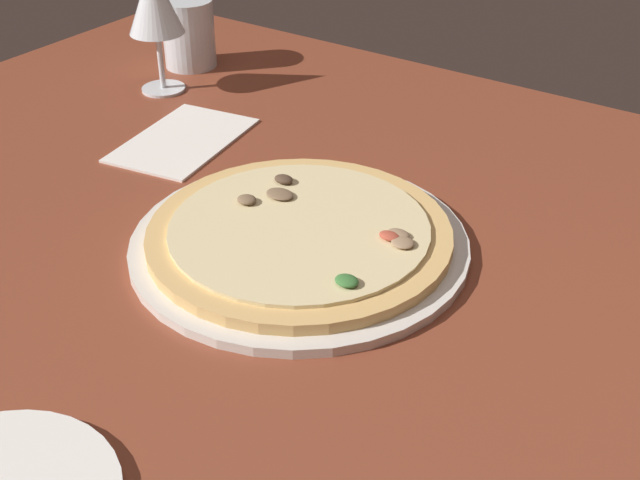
# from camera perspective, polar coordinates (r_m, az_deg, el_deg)

# --- Properties ---
(dining_table) EXTENTS (1.50, 1.10, 0.04)m
(dining_table) POSITION_cam_1_polar(r_m,az_deg,el_deg) (0.79, 1.50, -4.34)
(dining_table) COLOR brown
(dining_table) RESTS_ON ground
(pizza_main) EXTENTS (0.34, 0.34, 0.03)m
(pizza_main) POSITION_cam_1_polar(r_m,az_deg,el_deg) (0.82, -1.42, 0.17)
(pizza_main) COLOR silver
(pizza_main) RESTS_ON dining_table
(wine_glass_far) EXTENTS (0.08, 0.08, 0.18)m
(wine_glass_far) POSITION_cam_1_polar(r_m,az_deg,el_deg) (1.17, -11.40, 15.78)
(wine_glass_far) COLOR silver
(wine_glass_far) RESTS_ON dining_table
(water_glass) EXTENTS (0.08, 0.08, 0.10)m
(water_glass) POSITION_cam_1_polar(r_m,az_deg,el_deg) (1.28, -9.04, 13.69)
(water_glass) COLOR silver
(water_glass) RESTS_ON dining_table
(paper_menu) EXTENTS (0.15, 0.20, 0.00)m
(paper_menu) POSITION_cam_1_polar(r_m,az_deg,el_deg) (1.05, -9.45, 6.85)
(paper_menu) COLOR white
(paper_menu) RESTS_ON dining_table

